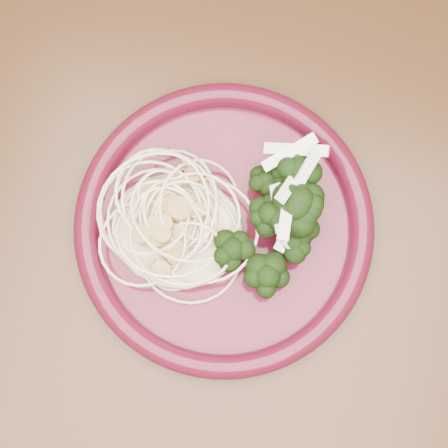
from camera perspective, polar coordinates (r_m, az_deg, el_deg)
dining_table at (r=0.71m, az=5.06°, el=3.18°), size 1.20×0.80×0.75m
dinner_plate at (r=0.58m, az=-0.00°, el=-0.17°), size 0.36×0.36×0.02m
spaghetti_pile at (r=0.58m, az=-4.39°, el=-0.40°), size 0.16×0.15×0.03m
scallop_cluster at (r=0.54m, az=-4.65°, el=0.20°), size 0.14×0.14×0.04m
broccoli_pile at (r=0.57m, az=5.45°, el=0.72°), size 0.14×0.17×0.05m
onion_garnish at (r=0.54m, az=5.77°, el=1.38°), size 0.09×0.11×0.05m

